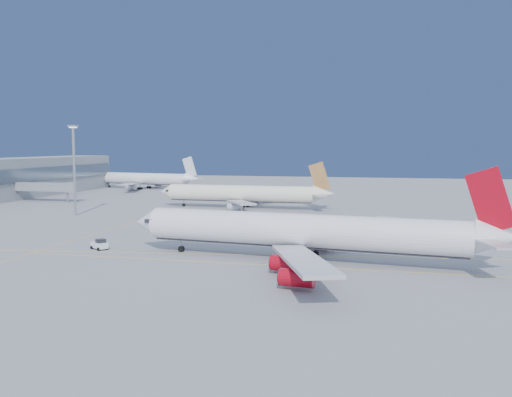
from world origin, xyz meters
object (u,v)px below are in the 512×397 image
airliner_virgin (308,232)px  airliner_etihad (244,194)px  light_mast (74,162)px  airliner_third (145,179)px  pushback_tug (100,244)px

airliner_virgin → airliner_etihad: (-32.00, 77.56, -0.51)m
airliner_etihad → light_mast: 52.37m
airliner_etihad → light_mast: bearing=-143.3°
airliner_virgin → light_mast: 88.55m
airliner_third → pushback_tug: size_ratio=13.80×
airliner_etihad → airliner_third: airliner_third is taller
airliner_third → pushback_tug: (55.72, -142.40, -3.62)m
pushback_tug → light_mast: light_mast is taller
airliner_etihad → light_mast: size_ratio=2.25×
airliner_etihad → light_mast: light_mast is taller
airliner_third → pushback_tug: 152.96m
airliner_third → airliner_etihad: bearing=-36.2°
pushback_tug → light_mast: (-33.21, 46.37, 14.13)m
airliner_etihad → airliner_third: size_ratio=1.02×
airliner_etihad → airliner_third: (-64.34, 66.33, -0.00)m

